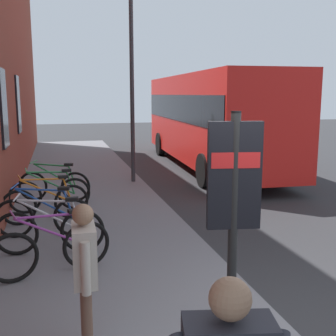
{
  "coord_description": "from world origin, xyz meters",
  "views": [
    {
      "loc": [
        -3.7,
        2.44,
        2.68
      ],
      "look_at": [
        2.63,
        0.76,
        1.53
      ],
      "focal_mm": 44.88,
      "sensor_mm": 36.0,
      "label": 1
    }
  ],
  "objects_px": {
    "bicycle_end_of_row": "(46,203)",
    "street_lamp": "(132,69)",
    "transit_info_sign": "(234,190)",
    "city_bus": "(209,115)",
    "pedestrian_crossing_street": "(85,264)",
    "bicycle_leaning_wall": "(50,231)",
    "bicycle_far_end": "(51,194)",
    "bicycle_beside_lamp": "(44,216)",
    "bicycle_by_door": "(51,249)",
    "bicycle_nearest_sign": "(55,185)"
  },
  "relations": [
    {
      "from": "bicycle_end_of_row",
      "to": "street_lamp",
      "type": "xyz_separation_m",
      "value": [
        3.54,
        -2.42,
        2.89
      ]
    },
    {
      "from": "transit_info_sign",
      "to": "street_lamp",
      "type": "relative_size",
      "value": 0.43
    },
    {
      "from": "city_bus",
      "to": "pedestrian_crossing_street",
      "type": "relative_size",
      "value": 6.87
    },
    {
      "from": "bicycle_leaning_wall",
      "to": "bicycle_far_end",
      "type": "xyz_separation_m",
      "value": [
        2.6,
        0.02,
        0.0
      ]
    },
    {
      "from": "bicycle_beside_lamp",
      "to": "bicycle_by_door",
      "type": "bearing_deg",
      "value": -175.29
    },
    {
      "from": "city_bus",
      "to": "pedestrian_crossing_street",
      "type": "height_order",
      "value": "city_bus"
    },
    {
      "from": "bicycle_by_door",
      "to": "pedestrian_crossing_street",
      "type": "bearing_deg",
      "value": -170.03
    },
    {
      "from": "city_bus",
      "to": "street_lamp",
      "type": "relative_size",
      "value": 1.9
    },
    {
      "from": "bicycle_leaning_wall",
      "to": "city_bus",
      "type": "height_order",
      "value": "city_bus"
    },
    {
      "from": "bicycle_leaning_wall",
      "to": "bicycle_end_of_row",
      "type": "bearing_deg",
      "value": 3.05
    },
    {
      "from": "pedestrian_crossing_street",
      "to": "bicycle_nearest_sign",
      "type": "bearing_deg",
      "value": 2.85
    },
    {
      "from": "bicycle_end_of_row",
      "to": "bicycle_far_end",
      "type": "xyz_separation_m",
      "value": [
        0.77,
        -0.08,
        -0.0
      ]
    },
    {
      "from": "bicycle_leaning_wall",
      "to": "bicycle_nearest_sign",
      "type": "distance_m",
      "value": 3.53
    },
    {
      "from": "bicycle_nearest_sign",
      "to": "pedestrian_crossing_street",
      "type": "height_order",
      "value": "pedestrian_crossing_street"
    },
    {
      "from": "bicycle_end_of_row",
      "to": "city_bus",
      "type": "xyz_separation_m",
      "value": [
        6.0,
        -5.72,
        1.41
      ]
    },
    {
      "from": "street_lamp",
      "to": "bicycle_nearest_sign",
      "type": "bearing_deg",
      "value": 129.05
    },
    {
      "from": "street_lamp",
      "to": "bicycle_far_end",
      "type": "bearing_deg",
      "value": 139.74
    },
    {
      "from": "bicycle_far_end",
      "to": "bicycle_by_door",
      "type": "bearing_deg",
      "value": -179.19
    },
    {
      "from": "bicycle_leaning_wall",
      "to": "bicycle_beside_lamp",
      "type": "xyz_separation_m",
      "value": [
        0.85,
        0.11,
        0.0
      ]
    },
    {
      "from": "bicycle_by_door",
      "to": "bicycle_leaning_wall",
      "type": "bearing_deg",
      "value": 1.96
    },
    {
      "from": "bicycle_nearest_sign",
      "to": "transit_info_sign",
      "type": "relative_size",
      "value": 0.71
    },
    {
      "from": "bicycle_leaning_wall",
      "to": "bicycle_far_end",
      "type": "height_order",
      "value": "same"
    },
    {
      "from": "bicycle_end_of_row",
      "to": "pedestrian_crossing_street",
      "type": "relative_size",
      "value": 1.13
    },
    {
      "from": "transit_info_sign",
      "to": "city_bus",
      "type": "bearing_deg",
      "value": -19.13
    },
    {
      "from": "bicycle_leaning_wall",
      "to": "bicycle_nearest_sign",
      "type": "relative_size",
      "value": 1.03
    },
    {
      "from": "bicycle_by_door",
      "to": "bicycle_beside_lamp",
      "type": "height_order",
      "value": "same"
    },
    {
      "from": "bicycle_end_of_row",
      "to": "street_lamp",
      "type": "height_order",
      "value": "street_lamp"
    },
    {
      "from": "bicycle_leaning_wall",
      "to": "bicycle_far_end",
      "type": "distance_m",
      "value": 2.6
    },
    {
      "from": "bicycle_by_door",
      "to": "bicycle_nearest_sign",
      "type": "height_order",
      "value": "same"
    },
    {
      "from": "bicycle_leaning_wall",
      "to": "city_bus",
      "type": "bearing_deg",
      "value": -35.7
    },
    {
      "from": "bicycle_by_door",
      "to": "bicycle_nearest_sign",
      "type": "distance_m",
      "value": 4.39
    },
    {
      "from": "city_bus",
      "to": "pedestrian_crossing_street",
      "type": "xyz_separation_m",
      "value": [
        -10.69,
        5.24,
        -0.86
      ]
    },
    {
      "from": "bicycle_beside_lamp",
      "to": "bicycle_end_of_row",
      "type": "xyz_separation_m",
      "value": [
        0.97,
        -0.01,
        0.0
      ]
    },
    {
      "from": "bicycle_by_door",
      "to": "bicycle_end_of_row",
      "type": "distance_m",
      "value": 2.69
    },
    {
      "from": "city_bus",
      "to": "bicycle_beside_lamp",
      "type": "bearing_deg",
      "value": 140.55
    },
    {
      "from": "bicycle_end_of_row",
      "to": "bicycle_beside_lamp",
      "type": "bearing_deg",
      "value": 179.15
    },
    {
      "from": "bicycle_far_end",
      "to": "city_bus",
      "type": "bearing_deg",
      "value": -47.2
    },
    {
      "from": "bicycle_far_end",
      "to": "pedestrian_crossing_street",
      "type": "height_order",
      "value": "pedestrian_crossing_street"
    },
    {
      "from": "bicycle_leaning_wall",
      "to": "bicycle_nearest_sign",
      "type": "xyz_separation_m",
      "value": [
        3.53,
        -0.06,
        0.0
      ]
    },
    {
      "from": "transit_info_sign",
      "to": "city_bus",
      "type": "relative_size",
      "value": 0.23
    },
    {
      "from": "bicycle_end_of_row",
      "to": "transit_info_sign",
      "type": "relative_size",
      "value": 0.73
    },
    {
      "from": "bicycle_by_door",
      "to": "bicycle_beside_lamp",
      "type": "xyz_separation_m",
      "value": [
        1.71,
        0.14,
        -0.0
      ]
    },
    {
      "from": "pedestrian_crossing_street",
      "to": "street_lamp",
      "type": "bearing_deg",
      "value": -13.26
    },
    {
      "from": "bicycle_by_door",
      "to": "transit_info_sign",
      "type": "relative_size",
      "value": 0.72
    },
    {
      "from": "bicycle_end_of_row",
      "to": "transit_info_sign",
      "type": "bearing_deg",
      "value": -157.3
    },
    {
      "from": "bicycle_nearest_sign",
      "to": "transit_info_sign",
      "type": "height_order",
      "value": "transit_info_sign"
    },
    {
      "from": "bicycle_nearest_sign",
      "to": "pedestrian_crossing_street",
      "type": "bearing_deg",
      "value": -177.15
    },
    {
      "from": "bicycle_beside_lamp",
      "to": "transit_info_sign",
      "type": "height_order",
      "value": "transit_info_sign"
    },
    {
      "from": "transit_info_sign",
      "to": "city_bus",
      "type": "distance_m",
      "value": 11.39
    },
    {
      "from": "bicycle_beside_lamp",
      "to": "pedestrian_crossing_street",
      "type": "distance_m",
      "value": 3.8
    }
  ]
}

